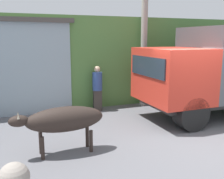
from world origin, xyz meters
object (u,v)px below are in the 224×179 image
at_px(brown_cow, 63,120).
at_px(utility_pole, 144,32).
at_px(roadside_rock, 14,178).
at_px(pedestrian_on_hill, 97,87).

relative_size(brown_cow, utility_pole, 0.38).
height_order(brown_cow, roadside_rock, brown_cow).
relative_size(pedestrian_on_hill, roadside_rock, 3.04).
bearing_deg(brown_cow, pedestrian_on_hill, 63.07).
xyz_separation_m(brown_cow, pedestrian_on_hill, (1.97, 3.37, 0.10)).
height_order(pedestrian_on_hill, utility_pole, utility_pole).
bearing_deg(roadside_rock, brown_cow, 48.50).
bearing_deg(brown_cow, utility_pole, 44.13).
bearing_deg(roadside_rock, utility_pole, 42.73).
distance_m(utility_pole, roadside_rock, 7.53).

